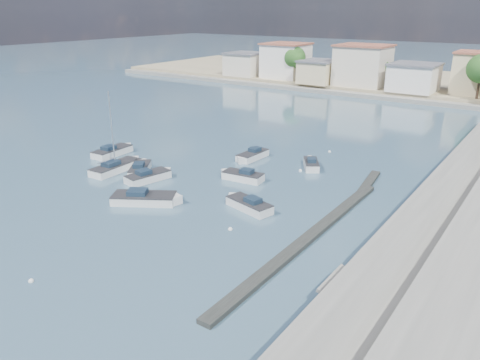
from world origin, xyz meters
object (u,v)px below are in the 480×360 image
at_px(motorboat_a, 140,169).
at_px(motorboat_b, 150,177).
at_px(motorboat_c, 247,205).
at_px(motorboat_h, 147,199).
at_px(motorboat_d, 241,176).
at_px(motorboat_f, 311,164).
at_px(sailboat, 117,167).
at_px(motorboat_g, 251,156).
at_px(motorboat_e, 114,151).

height_order(motorboat_a, motorboat_b, same).
distance_m(motorboat_c, motorboat_h, 9.30).
height_order(motorboat_d, motorboat_f, same).
bearing_deg(motorboat_c, motorboat_b, 178.61).
relative_size(motorboat_c, sailboat, 0.57).
distance_m(motorboat_c, motorboat_g, 14.52).
bearing_deg(motorboat_h, motorboat_f, 66.49).
distance_m(motorboat_h, sailboat, 10.46).
height_order(motorboat_c, motorboat_e, same).
xyz_separation_m(motorboat_f, motorboat_h, (-7.74, -17.79, 0.00)).
bearing_deg(motorboat_e, motorboat_g, 28.26).
relative_size(motorboat_d, motorboat_e, 0.84).
height_order(motorboat_f, motorboat_g, same).
relative_size(motorboat_a, motorboat_e, 0.81).
relative_size(motorboat_a, motorboat_d, 0.96).
distance_m(motorboat_g, sailboat, 15.44).
bearing_deg(motorboat_g, motorboat_h, -91.96).
distance_m(motorboat_f, motorboat_g, 7.29).
bearing_deg(motorboat_h, motorboat_d, 70.44).
distance_m(motorboat_a, motorboat_e, 8.01).
bearing_deg(motorboat_e, motorboat_c, -10.68).
distance_m(motorboat_a, sailboat, 2.73).
xyz_separation_m(motorboat_e, motorboat_h, (14.34, -8.45, 0.00)).
distance_m(motorboat_e, motorboat_f, 23.97).
height_order(motorboat_e, sailboat, sailboat).
bearing_deg(motorboat_c, motorboat_d, 129.19).
height_order(motorboat_d, motorboat_e, same).
distance_m(motorboat_a, motorboat_c, 15.21).
bearing_deg(motorboat_h, sailboat, 153.62).
bearing_deg(motorboat_b, motorboat_f, 48.12).
bearing_deg(motorboat_h, motorboat_g, 88.04).
bearing_deg(motorboat_d, motorboat_e, -175.03).
bearing_deg(sailboat, motorboat_b, -1.75).
relative_size(motorboat_b, motorboat_g, 1.05).
distance_m(motorboat_c, motorboat_e, 23.04).
relative_size(motorboat_d, motorboat_g, 0.95).
bearing_deg(motorboat_g, motorboat_d, -65.14).
bearing_deg(motorboat_a, motorboat_e, 159.60).
relative_size(motorboat_a, motorboat_f, 1.20).
bearing_deg(motorboat_a, motorboat_d, 22.70).
height_order(motorboat_e, motorboat_g, same).
bearing_deg(motorboat_f, sailboat, -142.46).
xyz_separation_m(motorboat_g, sailboat, (-9.93, -11.82, 0.03)).
bearing_deg(motorboat_f, motorboat_b, -131.88).
bearing_deg(sailboat, motorboat_e, 142.55).
xyz_separation_m(motorboat_f, motorboat_g, (-7.17, -1.32, 0.00)).
bearing_deg(motorboat_b, motorboat_c, -1.39).
xyz_separation_m(motorboat_f, sailboat, (-17.11, -13.14, 0.03)).
relative_size(motorboat_f, motorboat_g, 0.77).
distance_m(motorboat_b, motorboat_e, 10.90).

